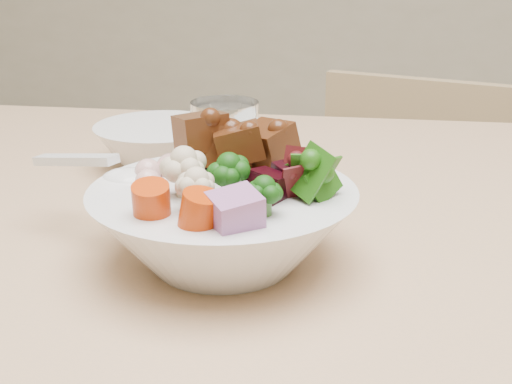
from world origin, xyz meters
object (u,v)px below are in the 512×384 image
dining_table (419,314)px  water_glass (225,163)px  chair_far (394,270)px  food_bowl (226,221)px  side_bowl (160,146)px

dining_table → water_glass: 0.25m
dining_table → chair_far: chair_far is taller
food_bowl → water_glass: (-0.03, 0.12, 0.01)m
food_bowl → side_bowl: bearing=122.4°
water_glass → side_bowl: size_ratio=0.73×
dining_table → water_glass: bearing=167.9°
dining_table → chair_far: (-0.05, 0.65, -0.26)m
chair_far → side_bowl: bearing=-108.1°
water_glass → side_bowl: 0.18m
food_bowl → water_glass: bearing=106.1°
food_bowl → side_bowl: size_ratio=1.45×
dining_table → side_bowl: 0.39m
chair_far → water_glass: bearing=-92.3°
chair_far → water_glass: size_ratio=6.91×
dining_table → food_bowl: size_ratio=7.63×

